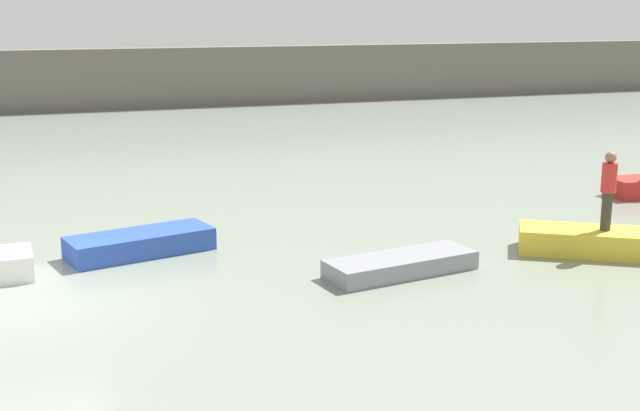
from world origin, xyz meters
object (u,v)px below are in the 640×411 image
Objects in this scene: person_red_shirt at (608,187)px; rowboat_grey at (401,265)px; rowboat_blue at (140,243)px; rowboat_yellow at (604,242)px.

rowboat_grey is at bearing 177.71° from person_red_shirt.
rowboat_grey is 1.82× the size of person_red_shirt.
rowboat_yellow is at bearing -32.94° from rowboat_blue.
rowboat_yellow is (4.69, -0.19, 0.08)m from rowboat_grey.
person_red_shirt is (0.00, -0.00, 1.22)m from rowboat_yellow.
person_red_shirt reaches higher than rowboat_blue.
rowboat_blue is 0.99× the size of rowboat_grey.
rowboat_grey is 4.87m from person_red_shirt.
rowboat_yellow is 1.22m from person_red_shirt.
person_red_shirt is at bearing -32.94° from rowboat_blue.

